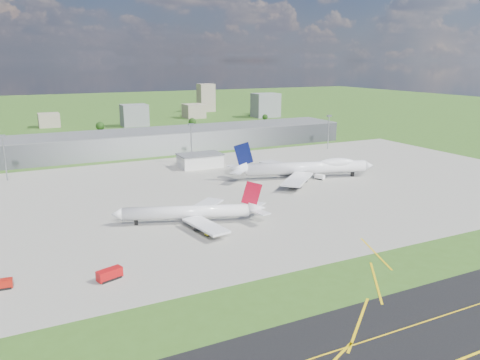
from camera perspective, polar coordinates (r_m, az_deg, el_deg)
name	(u,v)px	position (r m, az deg, el deg)	size (l,w,h in m)	color
ground	(162,155)	(340.64, -9.52, 3.08)	(1400.00, 1400.00, 0.00)	#365A1C
apron	(242,190)	(244.08, 0.26, -1.18)	(360.00, 190.00, 0.08)	gray
terminal	(155,141)	(353.50, -10.28, 4.69)	(300.00, 42.00, 15.00)	gray
ops_building	(200,161)	(296.57, -4.90, 2.35)	(26.00, 16.00, 8.00)	silver
mast_west	(4,150)	(289.68, -26.86, 3.32)	(3.50, 2.00, 25.90)	gray
mast_center	(191,136)	(307.90, -5.97, 5.36)	(3.50, 2.00, 25.90)	gray
mast_east	(329,126)	(360.41, 10.76, 6.49)	(3.50, 2.00, 25.90)	gray
airliner_red_twin	(192,212)	(194.19, -5.85, -3.96)	(61.22, 46.44, 17.40)	white
airliner_blue_quad	(306,168)	(269.09, 8.09, 1.47)	(82.21, 63.09, 21.96)	white
fire_truck	(110,275)	(151.54, -15.62, -11.05)	(8.33, 5.26, 3.47)	#A70B0D
crash_tender	(3,285)	(157.25, -26.97, -11.29)	(5.79, 2.99, 2.96)	#9F150B
tug_yellow	(209,233)	(181.43, -3.76, -6.51)	(3.79, 2.89, 1.69)	yellow
van_white_near	(320,177)	(268.45, 9.69, 0.35)	(4.51, 6.03, 2.78)	white
van_white_far	(339,169)	(291.70, 12.00, 1.30)	(4.68, 3.88, 2.25)	white
bldg_cw	(49,120)	(515.16, -22.26, 6.77)	(20.00, 18.00, 14.00)	gray
bldg_c	(134,115)	(497.11, -12.75, 7.71)	(26.00, 20.00, 22.00)	slate
bldg_ce	(194,111)	(558.78, -5.66, 8.38)	(22.00, 24.00, 16.00)	gray
bldg_e	(266,105)	(564.59, 3.14, 9.10)	(30.00, 22.00, 28.00)	slate
bldg_tall_e	(206,98)	(628.04, -4.17, 9.97)	(20.00, 18.00, 36.00)	gray
tree_c	(100,126)	(460.66, -16.68, 6.31)	(8.10, 8.10, 9.90)	#382314
tree_e	(192,122)	(478.83, -5.85, 7.08)	(7.65, 7.65, 9.35)	#382314
tree_far_e	(265,117)	(525.47, 3.08, 7.67)	(6.30, 6.30, 7.70)	#382314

